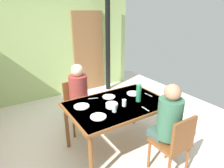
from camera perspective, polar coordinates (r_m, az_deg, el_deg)
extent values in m
plane|color=silver|center=(3.13, -6.51, -19.08)|extent=(6.08, 6.08, 0.00)
cube|color=#A3C074|center=(4.69, -20.13, 10.84)|extent=(4.55, 0.10, 2.56)
cube|color=#8C5E38|center=(5.03, -6.90, 9.27)|extent=(0.80, 0.05, 2.00)
cylinder|color=black|center=(4.93, -1.24, 12.53)|extent=(0.12, 0.12, 2.56)
cube|color=brown|center=(2.80, 1.65, -6.11)|extent=(1.43, 0.95, 0.04)
cube|color=#F0BC65|center=(2.79, 1.66, -5.76)|extent=(1.37, 0.91, 0.00)
cylinder|color=brown|center=(2.46, -6.22, -21.38)|extent=(0.06, 0.06, 0.72)
cylinder|color=brown|center=(3.11, 16.07, -12.07)|extent=(0.06, 0.06, 0.72)
cylinder|color=brown|center=(3.06, -13.14, -12.28)|extent=(0.06, 0.06, 0.72)
cylinder|color=brown|center=(3.60, 6.55, -6.44)|extent=(0.06, 0.06, 0.72)
cube|color=brown|center=(2.64, 16.67, -16.19)|extent=(0.40, 0.40, 0.04)
cube|color=brown|center=(2.44, 20.42, -14.15)|extent=(0.38, 0.04, 0.42)
cylinder|color=brown|center=(2.78, 10.88, -19.89)|extent=(0.04, 0.04, 0.41)
cylinder|color=brown|center=(2.98, 15.92, -17.20)|extent=(0.04, 0.04, 0.41)
cylinder|color=brown|center=(2.83, 21.29, -20.37)|extent=(0.04, 0.04, 0.41)
cube|color=brown|center=(3.40, -9.87, -6.65)|extent=(0.40, 0.40, 0.04)
cube|color=brown|center=(3.46, -11.25, -2.37)|extent=(0.38, 0.04, 0.42)
cylinder|color=brown|center=(3.44, -5.84, -10.73)|extent=(0.04, 0.04, 0.41)
cylinder|color=brown|center=(3.33, -11.18, -12.24)|extent=(0.04, 0.04, 0.41)
cylinder|color=brown|center=(3.71, -8.24, -8.34)|extent=(0.04, 0.04, 0.41)
cylinder|color=brown|center=(3.61, -13.21, -9.62)|extent=(0.04, 0.04, 0.41)
cube|color=#3C5B55|center=(2.69, 14.22, -13.59)|extent=(0.30, 0.22, 0.12)
cylinder|color=#38664C|center=(2.50, 16.58, -9.77)|extent=(0.30, 0.30, 0.52)
sphere|color=#A87A5B|center=(2.34, 17.46, -2.36)|extent=(0.20, 0.20, 0.20)
cube|color=maroon|center=(3.24, -8.82, -6.84)|extent=(0.30, 0.22, 0.12)
cylinder|color=maroon|center=(3.22, -9.87, -1.96)|extent=(0.30, 0.30, 0.52)
sphere|color=beige|center=(3.10, -10.27, 4.00)|extent=(0.20, 0.20, 0.20)
cylinder|color=#287E51|center=(2.82, 7.88, -2.66)|extent=(0.07, 0.07, 0.26)
cone|color=#338948|center=(2.77, 8.03, 0.13)|extent=(0.05, 0.05, 0.04)
cylinder|color=silver|center=(2.68, -0.09, -6.29)|extent=(0.17, 0.17, 0.05)
cylinder|color=white|center=(2.73, -8.97, -6.52)|extent=(0.21, 0.21, 0.01)
cylinder|color=white|center=(3.11, 6.35, -2.79)|extent=(0.21, 0.21, 0.01)
cylinder|color=white|center=(2.98, -0.95, -3.80)|extent=(0.20, 0.20, 0.01)
cylinder|color=white|center=(2.46, -4.08, -9.60)|extent=(0.20, 0.20, 0.01)
cylinder|color=silver|center=(2.70, 3.63, -5.58)|extent=(0.06, 0.06, 0.10)
cylinder|color=silver|center=(2.55, 0.71, -7.16)|extent=(0.06, 0.06, 0.11)
cube|color=silver|center=(3.10, 10.74, -3.17)|extent=(0.02, 0.15, 0.00)
cube|color=silver|center=(2.95, -5.62, -4.23)|extent=(0.15, 0.06, 0.00)
cube|color=silver|center=(2.67, 9.84, -7.25)|extent=(0.02, 0.15, 0.00)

